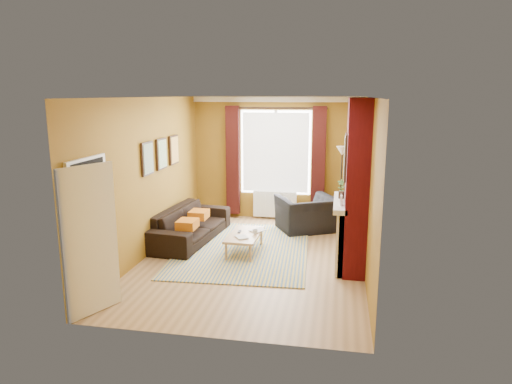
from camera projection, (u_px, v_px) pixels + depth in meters
ground at (253, 258)px, 8.09m from camera, size 5.50×5.50×0.00m
room_walls at (292, 180)px, 7.95m from camera, size 3.82×5.54×2.83m
striped_rug at (243, 249)px, 8.55m from camera, size 2.56×3.43×0.02m
sofa at (190, 224)px, 9.02m from camera, size 1.11×2.34×0.66m
armchair at (306, 214)px, 9.64m from camera, size 1.46×1.40×0.74m
coffee_table at (245, 236)px, 8.32m from camera, size 0.57×1.09×0.36m
wicker_stool at (299, 215)px, 10.20m from camera, size 0.43×0.43×0.41m
floor_lamp at (342, 164)px, 9.71m from camera, size 0.31×0.31×1.77m
book_a at (237, 238)px, 8.03m from camera, size 0.30×0.31×0.02m
book_b at (254, 229)px, 8.54m from camera, size 0.34×0.36×0.02m
mug at (255, 232)px, 8.26m from camera, size 0.10×0.10×0.09m
tv_remote at (240, 232)px, 8.40m from camera, size 0.05×0.15×0.02m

